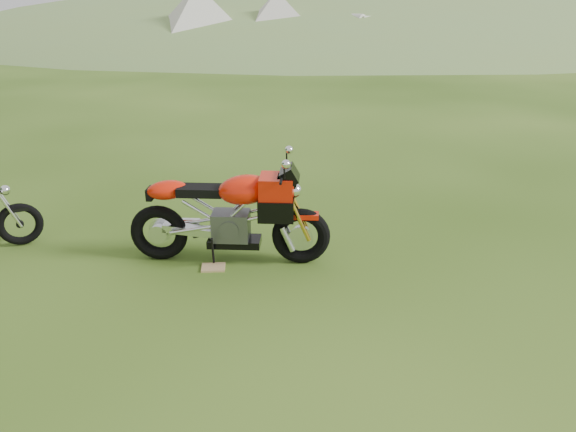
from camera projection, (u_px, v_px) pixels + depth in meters
name	position (u px, v px, depth m)	size (l,w,h in m)	color
ground	(270.00, 307.00, 5.37)	(120.00, 120.00, 0.00)	#28490F
hillside	(384.00, 29.00, 48.01)	(80.00, 64.00, 8.00)	#7B994D
hedgerow	(384.00, 29.00, 48.01)	(36.00, 1.20, 8.60)	black
sport_motorcycle	(228.00, 208.00, 6.08)	(2.11, 0.53, 1.27)	red
plywood_board	(213.00, 267.00, 6.12)	(0.26, 0.20, 0.02)	tan
tent_mid	(199.00, 24.00, 26.19)	(3.41, 3.41, 2.96)	beige
tent_right	(277.00, 25.00, 26.39)	(3.23, 3.23, 2.80)	beige
caravan	(374.00, 35.00, 27.05)	(4.06, 1.81, 1.90)	white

